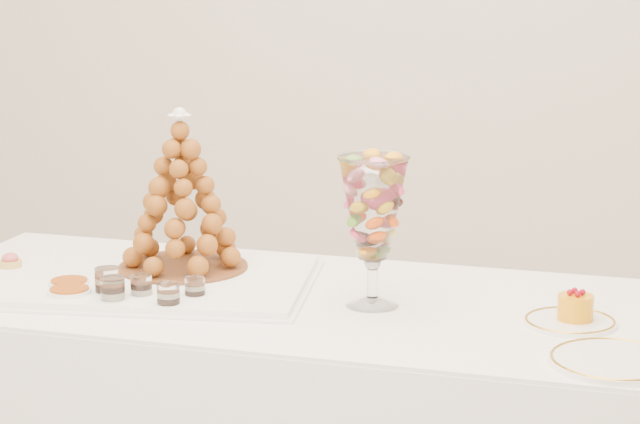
% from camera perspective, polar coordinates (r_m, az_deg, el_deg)
% --- Properties ---
extents(lace_tray, '(0.73, 0.58, 0.02)m').
position_cam_1_polar(lace_tray, '(3.03, -6.99, -3.18)').
color(lace_tray, white).
rests_on(lace_tray, buffet_table).
extents(macaron_vase, '(0.16, 0.16, 0.34)m').
position_cam_1_polar(macaron_vase, '(2.80, 2.44, 0.09)').
color(macaron_vase, white).
rests_on(macaron_vase, buffet_table).
extents(cake_plate, '(0.20, 0.20, 0.01)m').
position_cam_1_polar(cake_plate, '(2.77, 11.36, -4.96)').
color(cake_plate, white).
rests_on(cake_plate, buffet_table).
extents(spare_plate, '(0.26, 0.26, 0.01)m').
position_cam_1_polar(spare_plate, '(2.54, 13.34, -6.66)').
color(spare_plate, white).
rests_on(spare_plate, buffet_table).
extents(pink_tart, '(0.06, 0.06, 0.04)m').
position_cam_1_polar(pink_tart, '(3.27, -13.97, -2.19)').
color(pink_tart, tan).
rests_on(pink_tart, buffet_table).
extents(verrine_a, '(0.06, 0.06, 0.08)m').
position_cam_1_polar(verrine_a, '(2.92, -9.68, -3.28)').
color(verrine_a, white).
rests_on(verrine_a, buffet_table).
extents(verrine_b, '(0.06, 0.06, 0.07)m').
position_cam_1_polar(verrine_b, '(2.89, -8.16, -3.53)').
color(verrine_b, white).
rests_on(verrine_b, buffet_table).
extents(verrine_c, '(0.06, 0.06, 0.06)m').
position_cam_1_polar(verrine_c, '(2.87, -5.74, -3.59)').
color(verrine_c, white).
rests_on(verrine_c, buffet_table).
extents(verrine_d, '(0.07, 0.07, 0.07)m').
position_cam_1_polar(verrine_d, '(2.86, -9.45, -3.67)').
color(verrine_d, white).
rests_on(verrine_d, buffet_table).
extents(verrine_e, '(0.05, 0.05, 0.07)m').
position_cam_1_polar(verrine_e, '(2.81, -6.94, -3.93)').
color(verrine_e, white).
rests_on(verrine_e, buffet_table).
extents(ramekin_back, '(0.10, 0.10, 0.03)m').
position_cam_1_polar(ramekin_back, '(3.00, -11.38, -3.39)').
color(ramekin_back, white).
rests_on(ramekin_back, buffet_table).
extents(ramekin_front, '(0.10, 0.10, 0.03)m').
position_cam_1_polar(ramekin_front, '(2.93, -11.38, -3.79)').
color(ramekin_front, white).
rests_on(ramekin_front, buffet_table).
extents(croquembouche, '(0.33, 0.33, 0.40)m').
position_cam_1_polar(croquembouche, '(3.06, -6.35, 0.95)').
color(croquembouche, brown).
rests_on(croquembouche, lace_tray).
extents(mousse_cake, '(0.08, 0.08, 0.07)m').
position_cam_1_polar(mousse_cake, '(2.77, 11.60, -4.27)').
color(mousse_cake, orange).
rests_on(mousse_cake, cake_plate).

